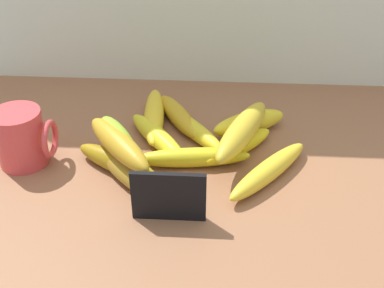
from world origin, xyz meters
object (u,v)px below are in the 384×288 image
(banana_0, at_px, (192,157))
(banana_4, at_px, (178,116))
(banana_6, at_px, (154,116))
(coffee_mug, at_px, (22,138))
(banana_5, at_px, (118,162))
(banana_12, at_px, (119,144))
(banana_3, at_px, (269,170))
(banana_7, at_px, (133,177))
(banana_10, at_px, (118,140))
(chalkboard_sign, at_px, (169,198))
(banana_2, at_px, (249,123))
(banana_11, at_px, (242,131))
(banana_1, at_px, (158,137))
(banana_9, at_px, (193,129))
(banana_8, at_px, (239,146))

(banana_0, bearing_deg, banana_4, 104.69)
(banana_6, bearing_deg, coffee_mug, -146.27)
(banana_5, bearing_deg, banana_12, -21.48)
(coffee_mug, relative_size, banana_6, 0.48)
(banana_3, relative_size, banana_7, 1.11)
(coffee_mug, height_order, banana_12, coffee_mug)
(coffee_mug, xyz_separation_m, banana_7, (0.20, -0.06, -0.03))
(banana_0, bearing_deg, banana_6, 122.12)
(banana_6, distance_m, banana_10, 0.16)
(chalkboard_sign, xyz_separation_m, banana_2, (0.13, 0.25, -0.02))
(banana_3, height_order, banana_11, banana_11)
(banana_1, distance_m, banana_4, 0.08)
(banana_2, bearing_deg, banana_6, 174.22)
(banana_7, bearing_deg, banana_11, 27.95)
(chalkboard_sign, relative_size, banana_6, 0.54)
(banana_0, relative_size, banana_5, 1.18)
(coffee_mug, relative_size, banana_4, 0.59)
(banana_2, distance_m, banana_9, 0.11)
(banana_2, bearing_deg, banana_10, -150.33)
(banana_5, bearing_deg, banana_2, 31.38)
(banana_6, bearing_deg, banana_8, -29.55)
(banana_0, height_order, banana_2, banana_2)
(banana_8, bearing_deg, chalkboard_sign, -121.37)
(banana_7, height_order, banana_9, banana_7)
(banana_10, xyz_separation_m, banana_11, (0.21, 0.04, -0.00))
(coffee_mug, distance_m, banana_4, 0.29)
(banana_1, relative_size, banana_12, 1.01)
(banana_10, bearing_deg, banana_9, 41.63)
(banana_3, xyz_separation_m, banana_8, (-0.05, 0.07, -0.00))
(coffee_mug, relative_size, banana_9, 0.53)
(banana_3, height_order, banana_4, banana_4)
(banana_7, xyz_separation_m, banana_10, (-0.03, 0.05, 0.04))
(chalkboard_sign, distance_m, banana_10, 0.16)
(banana_8, bearing_deg, banana_1, 173.13)
(banana_4, xyz_separation_m, banana_6, (-0.05, -0.00, 0.00))
(banana_3, height_order, banana_10, banana_10)
(banana_11, relative_size, banana_12, 1.13)
(coffee_mug, relative_size, banana_5, 0.59)
(banana_3, bearing_deg, banana_7, -171.37)
(banana_5, distance_m, banana_8, 0.21)
(banana_9, bearing_deg, banana_8, -31.80)
(chalkboard_sign, distance_m, banana_8, 0.21)
(banana_8, height_order, banana_9, banana_8)
(banana_0, bearing_deg, banana_9, 92.44)
(banana_11, bearing_deg, chalkboard_sign, -123.83)
(banana_5, relative_size, banana_9, 0.91)
(banana_0, height_order, banana_1, banana_1)
(banana_7, distance_m, banana_11, 0.20)
(coffee_mug, height_order, banana_4, coffee_mug)
(banana_4, bearing_deg, banana_9, -54.18)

